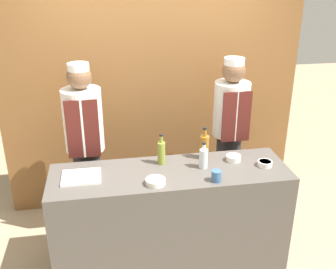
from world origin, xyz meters
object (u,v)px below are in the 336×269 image
(bottle_clear, at_px, (203,158))
(cup_blue, at_px, (216,176))
(sauce_bowl_yellow, at_px, (265,163))
(chef_left, at_px, (85,145))
(cutting_board, at_px, (81,177))
(bottle_amber, at_px, (204,146))
(bottle_oil, at_px, (161,152))
(chef_right, at_px, (230,135))
(sauce_bowl_white, at_px, (155,181))
(sauce_bowl_purple, at_px, (233,158))

(bottle_clear, distance_m, cup_blue, 0.24)
(sauce_bowl_yellow, bearing_deg, chef_left, 156.80)
(cutting_board, xyz_separation_m, bottle_amber, (1.05, 0.18, 0.10))
(sauce_bowl_yellow, distance_m, cup_blue, 0.51)
(bottle_oil, relative_size, chef_left, 0.16)
(chef_left, xyz_separation_m, chef_right, (1.40, 0.00, 0.00))
(bottle_amber, height_order, bottle_oil, bottle_amber)
(sauce_bowl_white, height_order, chef_left, chef_left)
(chef_left, bearing_deg, bottle_oil, -34.94)
(sauce_bowl_yellow, height_order, cutting_board, sauce_bowl_yellow)
(sauce_bowl_white, relative_size, chef_left, 0.09)
(cutting_board, bearing_deg, sauce_bowl_yellow, -1.81)
(bottle_oil, bearing_deg, sauce_bowl_yellow, -12.60)
(chef_right, bearing_deg, chef_left, -179.99)
(sauce_bowl_purple, xyz_separation_m, bottle_amber, (-0.24, 0.09, 0.09))
(sauce_bowl_purple, distance_m, chef_right, 0.52)
(cutting_board, height_order, chef_right, chef_right)
(sauce_bowl_white, xyz_separation_m, bottle_oil, (0.10, 0.33, 0.08))
(sauce_bowl_yellow, height_order, bottle_amber, bottle_amber)
(chef_left, bearing_deg, cutting_board, -91.77)
(chef_left, bearing_deg, sauce_bowl_white, -55.05)
(bottle_amber, distance_m, chef_right, 0.56)
(chef_left, bearing_deg, chef_right, 0.01)
(sauce_bowl_white, height_order, bottle_clear, bottle_clear)
(sauce_bowl_purple, distance_m, cutting_board, 1.29)
(sauce_bowl_white, relative_size, bottle_oil, 0.57)
(bottle_amber, bearing_deg, chef_right, 48.36)
(sauce_bowl_white, height_order, sauce_bowl_yellow, sauce_bowl_white)
(bottle_oil, distance_m, cup_blue, 0.53)
(sauce_bowl_white, xyz_separation_m, bottle_amber, (0.48, 0.37, 0.09))
(cup_blue, distance_m, chef_right, 0.90)
(sauce_bowl_purple, relative_size, chef_left, 0.07)
(cutting_board, distance_m, chef_left, 0.60)
(bottle_clear, xyz_separation_m, bottle_oil, (-0.33, 0.13, 0.02))
(sauce_bowl_purple, relative_size, cutting_board, 0.41)
(bottle_clear, bearing_deg, sauce_bowl_white, -154.76)
(sauce_bowl_yellow, xyz_separation_m, cup_blue, (-0.48, -0.18, 0.02))
(sauce_bowl_white, distance_m, chef_right, 1.16)
(sauce_bowl_yellow, relative_size, cutting_board, 0.40)
(bottle_clear, bearing_deg, cutting_board, -179.30)
(sauce_bowl_white, xyz_separation_m, cutting_board, (-0.57, 0.19, -0.02))
(sauce_bowl_white, xyz_separation_m, sauce_bowl_purple, (0.72, 0.28, 0.00))
(chef_left, bearing_deg, sauce_bowl_purple, -21.79)
(sauce_bowl_white, distance_m, sauce_bowl_yellow, 0.96)
(sauce_bowl_white, distance_m, cup_blue, 0.48)
(sauce_bowl_yellow, bearing_deg, cutting_board, 178.19)
(bottle_oil, bearing_deg, cutting_board, -167.90)
(cup_blue, relative_size, chef_left, 0.05)
(sauce_bowl_yellow, relative_size, cup_blue, 1.36)
(sauce_bowl_white, distance_m, bottle_amber, 0.62)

